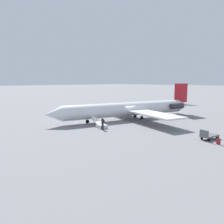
{
  "coord_description": "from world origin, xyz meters",
  "views": [
    {
      "loc": [
        27.56,
        25.58,
        6.68
      ],
      "look_at": [
        3.53,
        -0.17,
        1.64
      ],
      "focal_mm": 35.0,
      "sensor_mm": 36.0,
      "label": 1
    }
  ],
  "objects_px": {
    "airplane_main": "(132,109)",
    "passenger": "(103,122)",
    "suitcase": "(218,141)",
    "luggage_cart": "(209,136)",
    "boarding_stairs": "(100,125)"
  },
  "relations": [
    {
      "from": "airplane_main",
      "to": "suitcase",
      "type": "relative_size",
      "value": 32.07
    },
    {
      "from": "airplane_main",
      "to": "passenger",
      "type": "height_order",
      "value": "airplane_main"
    },
    {
      "from": "passenger",
      "to": "suitcase",
      "type": "bearing_deg",
      "value": -147.22
    },
    {
      "from": "boarding_stairs",
      "to": "suitcase",
      "type": "height_order",
      "value": "boarding_stairs"
    },
    {
      "from": "passenger",
      "to": "luggage_cart",
      "type": "relative_size",
      "value": 0.74
    },
    {
      "from": "luggage_cart",
      "to": "suitcase",
      "type": "distance_m",
      "value": 1.94
    },
    {
      "from": "airplane_main",
      "to": "luggage_cart",
      "type": "relative_size",
      "value": 11.96
    },
    {
      "from": "passenger",
      "to": "suitcase",
      "type": "distance_m",
      "value": 14.43
    },
    {
      "from": "passenger",
      "to": "suitcase",
      "type": "relative_size",
      "value": 1.98
    },
    {
      "from": "luggage_cart",
      "to": "suitcase",
      "type": "xyz_separation_m",
      "value": [
        1.18,
        1.53,
        -0.13
      ]
    },
    {
      "from": "airplane_main",
      "to": "boarding_stairs",
      "type": "height_order",
      "value": "airplane_main"
    },
    {
      "from": "airplane_main",
      "to": "boarding_stairs",
      "type": "bearing_deg",
      "value": 25.57
    },
    {
      "from": "boarding_stairs",
      "to": "passenger",
      "type": "height_order",
      "value": "passenger"
    },
    {
      "from": "airplane_main",
      "to": "passenger",
      "type": "xyz_separation_m",
      "value": [
        9.22,
        2.93,
        -0.84
      ]
    },
    {
      "from": "luggage_cart",
      "to": "suitcase",
      "type": "relative_size",
      "value": 2.68
    }
  ]
}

